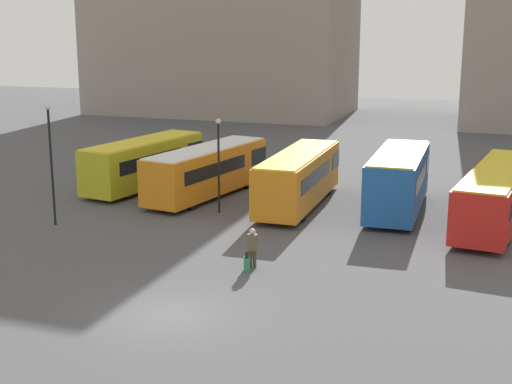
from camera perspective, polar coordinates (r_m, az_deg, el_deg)
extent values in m
plane|color=#4C4C4F|center=(25.71, -6.90, -9.78)|extent=(160.00, 160.00, 0.00)
cube|color=gold|center=(45.36, -8.93, 2.35)|extent=(4.04, 9.85, 2.70)
cube|color=black|center=(48.41, -6.12, 3.52)|extent=(2.80, 2.16, 1.03)
cube|color=black|center=(44.63, -9.62, 2.59)|extent=(3.50, 6.46, 0.81)
cube|color=yellow|center=(45.12, -8.99, 4.08)|extent=(3.81, 9.63, 0.08)
cylinder|color=black|center=(47.91, -6.73, 1.60)|extent=(2.52, 1.30, 0.92)
cylinder|color=black|center=(43.33, -11.26, 0.20)|extent=(2.52, 1.30, 0.92)
cube|color=orange|center=(42.59, -3.93, 1.75)|extent=(4.18, 10.34, 2.61)
cube|color=black|center=(45.98, -1.12, 3.03)|extent=(2.80, 2.26, 0.99)
cube|color=black|center=(41.79, -4.62, 1.97)|extent=(3.58, 6.77, 0.78)
cube|color=white|center=(42.35, -3.96, 3.53)|extent=(3.95, 10.10, 0.08)
cylinder|color=black|center=(45.40, -1.76, 1.09)|extent=(2.51, 1.39, 0.99)
cylinder|color=black|center=(40.32, -6.33, -0.53)|extent=(2.51, 1.39, 0.99)
cube|color=orange|center=(40.28, 3.43, 1.16)|extent=(2.68, 10.29, 2.67)
cube|color=black|center=(44.21, 4.82, 2.66)|extent=(2.54, 1.94, 1.01)
cube|color=black|center=(39.34, 3.09, 1.37)|extent=(2.63, 6.61, 0.80)
cube|color=yellow|center=(40.01, 3.46, 3.09)|extent=(2.48, 10.09, 0.08)
cylinder|color=black|center=(43.52, 4.48, 0.58)|extent=(2.39, 1.12, 1.07)
cylinder|color=black|center=(37.54, 2.17, -1.43)|extent=(2.39, 1.12, 1.07)
cube|color=#1E56A3|center=(39.65, 11.30, 0.92)|extent=(2.80, 9.16, 2.98)
cube|color=black|center=(43.22, 11.90, 2.39)|extent=(2.63, 1.75, 1.13)
cube|color=black|center=(38.78, 11.19, 1.21)|extent=(2.74, 5.89, 0.89)
cube|color=yellow|center=(39.36, 11.40, 3.09)|extent=(2.59, 8.98, 0.08)
cylinder|color=black|center=(42.66, 11.67, 0.01)|extent=(2.47, 1.02, 0.95)
cylinder|color=black|center=(37.22, 10.72, -1.88)|extent=(2.47, 1.02, 0.95)
cube|color=red|center=(38.67, 18.69, -0.14)|extent=(3.96, 12.50, 2.51)
cube|color=black|center=(43.50, 19.64, 1.64)|extent=(2.79, 2.54, 0.95)
cube|color=black|center=(37.53, 18.50, -0.02)|extent=(3.46, 8.11, 0.75)
cube|color=yellow|center=(38.40, 18.84, 1.74)|extent=(3.73, 12.23, 0.08)
cylinder|color=black|center=(42.58, 19.31, -0.40)|extent=(2.51, 1.37, 1.09)
cylinder|color=black|center=(35.24, 17.72, -3.01)|extent=(2.51, 1.37, 1.09)
cylinder|color=#4C3828|center=(30.16, -0.45, -5.37)|extent=(0.20, 0.20, 0.79)
cylinder|color=#4C3828|center=(30.17, -0.12, -5.37)|extent=(0.20, 0.20, 0.79)
cylinder|color=brown|center=(29.94, -0.29, -4.03)|extent=(0.58, 0.58, 0.69)
sphere|color=beige|center=(29.80, -0.29, -3.17)|extent=(0.26, 0.26, 0.26)
cube|color=#28844C|center=(29.76, -0.74, -5.82)|extent=(0.36, 0.41, 0.61)
cube|color=black|center=(29.51, -0.74, -5.08)|extent=(0.14, 0.07, 0.27)
cylinder|color=black|center=(38.56, -3.00, 1.91)|extent=(0.12, 0.12, 4.94)
sphere|color=beige|center=(38.15, -3.05, 5.68)|extent=(0.28, 0.28, 0.28)
cylinder|color=black|center=(37.47, -16.03, 1.88)|extent=(0.12, 0.12, 5.97)
sphere|color=beige|center=(37.02, -16.33, 6.54)|extent=(0.28, 0.28, 0.28)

